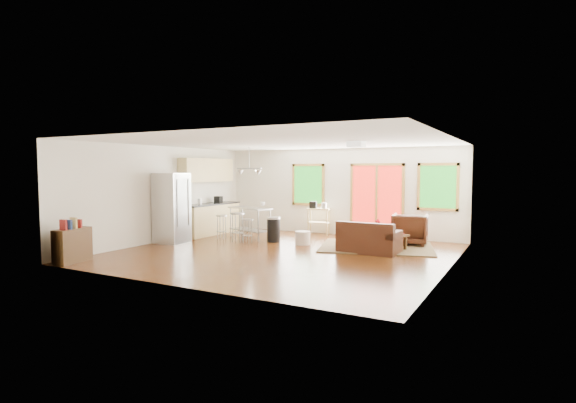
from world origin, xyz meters
The scene contains 29 objects.
floor centered at (0.00, 0.00, -0.01)m, with size 7.50×7.00×0.02m, color #381A09.
ceiling centered at (0.00, 0.00, 2.61)m, with size 7.50×7.00×0.02m, color white.
back_wall centered at (0.00, 3.51, 1.30)m, with size 7.50×0.02×2.60m, color silver.
left_wall centered at (-3.76, 0.00, 1.30)m, with size 0.02×7.00×2.60m, color silver.
right_wall centered at (3.76, 0.00, 1.30)m, with size 0.02×7.00×2.60m, color silver.
front_wall centered at (0.00, -3.51, 1.30)m, with size 7.50×0.02×2.60m, color silver.
window_left centered at (-1.00, 3.46, 1.50)m, with size 1.10×0.05×1.30m.
french_doors centered at (1.20, 3.46, 1.10)m, with size 1.60×0.05×2.10m.
window_right centered at (2.90, 3.46, 1.50)m, with size 1.10×0.05×1.30m.
rug centered at (1.72, 1.80, 0.01)m, with size 2.76×2.12×0.03m, color #455D3B.
loveseat centered at (1.78, 1.02, 0.29)m, with size 1.42×0.84×0.74m.
coffee_table centered at (2.02, 1.64, 0.34)m, with size 1.12×0.87×0.39m.
armchair centered at (2.37, 2.62, 0.45)m, with size 0.88×0.82×0.91m, color black.
ottoman centered at (1.15, 2.29, 0.18)m, with size 0.55×0.55×0.37m, color black.
pouf centered at (-0.11, 1.32, 0.18)m, with size 0.40×0.40×0.35m, color beige.
vase centered at (1.70, 1.98, 0.51)m, with size 0.20×0.21×0.30m.
book centered at (2.23, 1.57, 0.55)m, with size 0.22×0.03×0.30m, color maroon.
cabinets centered at (-3.49, 1.70, 0.93)m, with size 0.64×2.24×2.30m.
refrigerator centered at (-3.34, -0.08, 0.94)m, with size 0.80×0.77×1.87m.
island centered at (-1.96, 1.61, 0.61)m, with size 1.50×0.96×0.88m.
cup centered at (-1.58, 1.69, 1.02)m, with size 0.13×0.10×0.13m, color white.
bar_stool_a centered at (-2.60, 1.12, 0.50)m, with size 0.39×0.39×0.68m.
bar_stool_b centered at (-1.90, 0.91, 0.59)m, with size 0.45×0.45×0.79m.
bar_stool_c centered at (-1.54, 0.85, 0.48)m, with size 0.34×0.34×0.65m.
trash_can centered at (-1.00, 1.31, 0.34)m, with size 0.44×0.44×0.68m.
kitchen_cart centered at (-0.51, 3.13, 0.69)m, with size 0.74×0.57×1.01m.
bookshelf centered at (-3.35, -3.06, 0.38)m, with size 0.46×0.86×0.96m.
ceiling_flush centered at (1.60, 0.60, 2.53)m, with size 0.35×0.35×0.12m, color white.
pendant_light centered at (-1.90, 1.50, 1.90)m, with size 0.80×0.18×0.79m.
Camera 1 is at (5.12, -9.13, 1.95)m, focal length 28.00 mm.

